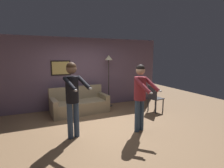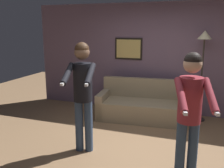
{
  "view_description": "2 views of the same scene",
  "coord_description": "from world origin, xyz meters",
  "px_view_note": "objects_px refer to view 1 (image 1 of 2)",
  "views": [
    {
      "loc": [
        -1.56,
        -4.26,
        1.94
      ],
      "look_at": [
        0.15,
        -0.29,
        1.24
      ],
      "focal_mm": 28.0,
      "sensor_mm": 36.0,
      "label": 1
    },
    {
      "loc": [
        0.88,
        -3.75,
        2.02
      ],
      "look_at": [
        -0.25,
        -0.52,
        1.24
      ],
      "focal_mm": 40.0,
      "sensor_mm": 36.0,
      "label": 2
    }
  ],
  "objects_px": {
    "couch": "(80,105)",
    "person_standing_left": "(73,92)",
    "person_standing_right": "(140,91)",
    "dining_chair_distant": "(154,97)",
    "torchiere_lamp": "(109,65)"
  },
  "relations": [
    {
      "from": "dining_chair_distant",
      "to": "person_standing_left",
      "type": "bearing_deg",
      "value": -163.57
    },
    {
      "from": "torchiere_lamp",
      "to": "person_standing_left",
      "type": "height_order",
      "value": "torchiere_lamp"
    },
    {
      "from": "person_standing_left",
      "to": "dining_chair_distant",
      "type": "height_order",
      "value": "person_standing_left"
    },
    {
      "from": "couch",
      "to": "person_standing_left",
      "type": "distance_m",
      "value": 2.07
    },
    {
      "from": "couch",
      "to": "person_standing_left",
      "type": "bearing_deg",
      "value": -107.03
    },
    {
      "from": "person_standing_left",
      "to": "dining_chair_distant",
      "type": "relative_size",
      "value": 1.94
    },
    {
      "from": "person_standing_right",
      "to": "dining_chair_distant",
      "type": "height_order",
      "value": "person_standing_right"
    },
    {
      "from": "person_standing_left",
      "to": "dining_chair_distant",
      "type": "bearing_deg",
      "value": 16.43
    },
    {
      "from": "person_standing_right",
      "to": "dining_chair_distant",
      "type": "bearing_deg",
      "value": 41.53
    },
    {
      "from": "couch",
      "to": "dining_chair_distant",
      "type": "distance_m",
      "value": 2.61
    },
    {
      "from": "torchiere_lamp",
      "to": "person_standing_left",
      "type": "distance_m",
      "value": 2.84
    },
    {
      "from": "person_standing_left",
      "to": "person_standing_right",
      "type": "xyz_separation_m",
      "value": [
        1.65,
        -0.3,
        -0.06
      ]
    },
    {
      "from": "couch",
      "to": "person_standing_left",
      "type": "relative_size",
      "value": 1.09
    },
    {
      "from": "couch",
      "to": "torchiere_lamp",
      "type": "distance_m",
      "value": 1.83
    },
    {
      "from": "torchiere_lamp",
      "to": "person_standing_right",
      "type": "bearing_deg",
      "value": -93.27
    }
  ]
}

